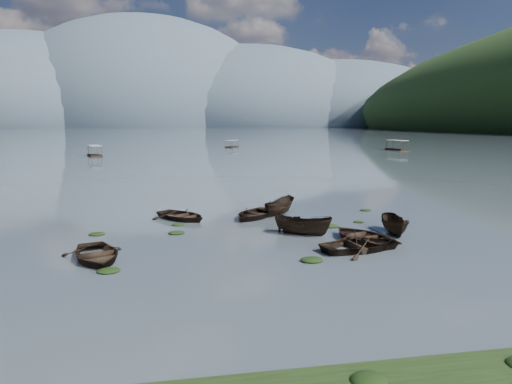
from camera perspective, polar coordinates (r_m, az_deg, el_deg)
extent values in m
plane|color=#48535B|center=(25.19, 4.83, -8.57)|extent=(2400.00, 2400.00, 0.00)
ellipsoid|color=#475666|center=(957.50, -25.65, 7.36)|extent=(520.00, 520.00, 280.00)
ellipsoid|color=#475666|center=(924.83, -13.52, 7.95)|extent=(520.00, 520.00, 340.00)
ellipsoid|color=#475666|center=(934.78, -1.07, 8.19)|extent=(520.00, 520.00, 260.00)
ellipsoid|color=#475666|center=(979.21, 9.50, 8.10)|extent=(520.00, 520.00, 220.00)
imported|color=black|center=(26.74, -19.32, -8.01)|extent=(4.70, 5.60, 0.99)
imported|color=black|center=(30.96, 5.86, -5.31)|extent=(4.19, 3.42, 1.55)
imported|color=black|center=(29.85, 13.16, -6.02)|extent=(4.83, 5.78, 1.03)
imported|color=black|center=(27.88, 12.95, -7.06)|extent=(5.61, 4.53, 1.03)
imported|color=black|center=(32.45, 16.94, -4.99)|extent=(2.18, 4.04, 1.48)
imported|color=black|center=(36.04, -9.29, -3.39)|extent=(5.60, 5.77, 0.98)
imported|color=black|center=(36.22, -0.29, -3.21)|extent=(5.62, 5.88, 0.99)
imported|color=black|center=(37.62, 2.93, -2.77)|extent=(3.76, 3.98, 1.54)
ellipsoid|color=black|center=(24.48, -17.94, -9.48)|extent=(1.17, 0.96, 0.26)
ellipsoid|color=black|center=(31.47, -9.91, -5.16)|extent=(1.11, 0.89, 0.24)
ellipsoid|color=black|center=(25.21, 7.01, -8.59)|extent=(1.29, 1.03, 0.28)
ellipsoid|color=black|center=(35.35, 12.69, -3.72)|extent=(0.82, 0.69, 0.18)
ellipsoid|color=black|center=(33.38, 9.34, -4.35)|extent=(1.16, 0.92, 0.24)
ellipsoid|color=black|center=(32.51, -19.26, -5.08)|extent=(1.08, 0.87, 0.23)
ellipsoid|color=black|center=(34.02, -9.68, -4.12)|extent=(0.98, 0.81, 0.20)
ellipsoid|color=black|center=(40.11, 13.54, -2.29)|extent=(0.97, 0.78, 0.21)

